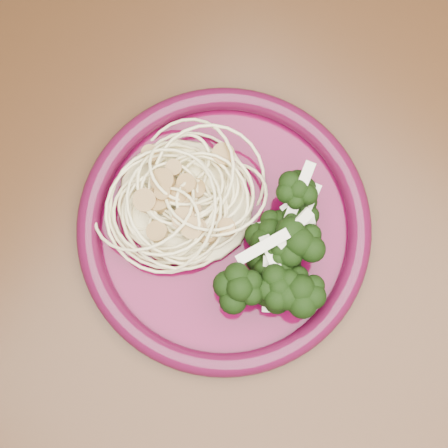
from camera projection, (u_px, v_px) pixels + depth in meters
dining_table at (302, 300)px, 0.63m from camera, size 1.20×0.80×0.75m
dinner_plate at (224, 227)px, 0.53m from camera, size 0.27×0.27×0.02m
spaghetti_pile at (185, 198)px, 0.53m from camera, size 0.13×0.12×0.03m
scallop_cluster at (183, 189)px, 0.50m from camera, size 0.11×0.11×0.03m
broccoli_pile at (273, 255)px, 0.51m from camera, size 0.09×0.13×0.04m
onion_garnish at (276, 249)px, 0.48m from camera, size 0.06×0.09×0.04m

